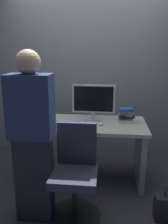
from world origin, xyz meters
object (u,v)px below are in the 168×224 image
at_px(monitor, 93,100).
at_px(mouse, 101,124).
at_px(keyboard, 79,123).
at_px(office_chair, 75,176).
at_px(book_stack, 126,115).
at_px(person_at_desk, 32,138).
at_px(cup_near_keyboard, 45,120).
at_px(desk, 84,140).

bearing_deg(monitor, mouse, -63.29).
bearing_deg(mouse, keyboard, 177.19).
bearing_deg(keyboard, office_chair, -82.50).
height_order(office_chair, book_stack, office_chair).
distance_m(mouse, book_stack, 0.35).
xyz_separation_m(person_at_desk, monitor, (0.50, 0.92, 0.18)).
bearing_deg(cup_near_keyboard, office_chair, -54.10).
xyz_separation_m(desk, mouse, (0.21, -0.08, 0.25)).
relative_size(desk, keyboard, 3.52).
bearing_deg(person_at_desk, cup_near_keyboard, 95.47).
bearing_deg(person_at_desk, keyboard, 64.73).
distance_m(monitor, mouse, 0.34).
distance_m(desk, cup_near_keyboard, 0.56).
height_order(desk, keyboard, keyboard).
xyz_separation_m(keyboard, cup_near_keyboard, (-0.41, -0.02, 0.04)).
bearing_deg(desk, mouse, -20.59).
xyz_separation_m(person_at_desk, cup_near_keyboard, (-0.07, 0.70, -0.03)).
distance_m(cup_near_keyboard, book_stack, 0.99).
bearing_deg(book_stack, office_chair, -123.39).
relative_size(desk, cup_near_keyboard, 15.08).
distance_m(person_at_desk, monitor, 1.07).
relative_size(person_at_desk, mouse, 16.39).
height_order(office_chair, keyboard, office_chair).
distance_m(desk, keyboard, 0.26).
relative_size(office_chair, mouse, 9.40).
distance_m(desk, book_stack, 0.61).
relative_size(person_at_desk, book_stack, 7.93).
bearing_deg(book_stack, desk, -170.47).
height_order(desk, person_at_desk, person_at_desk).
bearing_deg(desk, person_at_desk, -117.22).
bearing_deg(office_chair, monitor, 82.30).
relative_size(office_chair, keyboard, 2.19).
relative_size(desk, person_at_desk, 0.92).
xyz_separation_m(office_chair, mouse, (0.22, 0.63, 0.35)).
bearing_deg(mouse, book_stack, 28.49).
height_order(cup_near_keyboard, book_stack, book_stack).
height_order(keyboard, cup_near_keyboard, cup_near_keyboard).
xyz_separation_m(person_at_desk, mouse, (0.61, 0.71, -0.06)).
height_order(person_at_desk, monitor, person_at_desk).
distance_m(office_chair, book_stack, 1.04).
xyz_separation_m(desk, office_chair, (-0.02, -0.71, -0.10)).
xyz_separation_m(desk, person_at_desk, (-0.40, -0.78, 0.31)).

